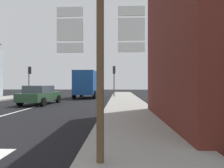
{
  "coord_description": "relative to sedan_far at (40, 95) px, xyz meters",
  "views": [
    {
      "loc": [
        5.82,
        -4.37,
        1.59
      ],
      "look_at": [
        5.17,
        13.65,
        1.6
      ],
      "focal_mm": 30.07,
      "sensor_mm": 36.0,
      "label": 1
    }
  ],
  "objects": [
    {
      "name": "traffic_light_far_right",
      "position": [
        5.6,
        7.72,
        1.99
      ],
      "size": [
        0.3,
        0.49,
        3.72
      ],
      "color": "#47474C",
      "rests_on": "ground"
    },
    {
      "name": "sedan_far",
      "position": [
        0.0,
        0.0,
        0.0
      ],
      "size": [
        2.23,
        4.33,
        1.47
      ],
      "color": "#2D5133",
      "rests_on": "ground"
    },
    {
      "name": "route_sign_post",
      "position": [
        5.81,
        -10.99,
        1.15
      ],
      "size": [
        1.66,
        0.14,
        3.2
      ],
      "color": "brown",
      "rests_on": "ground"
    },
    {
      "name": "delivery_truck",
      "position": [
        2.51,
        6.91,
        0.89
      ],
      "size": [
        2.62,
        5.07,
        3.05
      ],
      "color": "#19478C",
      "rests_on": "ground"
    },
    {
      "name": "lane_centre_stripe",
      "position": [
        0.33,
        -4.1,
        -0.75
      ],
      "size": [
        0.16,
        12.0,
        0.01
      ],
      "primitive_type": "cube",
      "color": "silver",
      "rests_on": "ground"
    },
    {
      "name": "sidewalk_right",
      "position": [
        6.78,
        -2.1,
        -0.69
      ],
      "size": [
        2.96,
        44.0,
        0.14
      ],
      "primitive_type": "cube",
      "color": "gray",
      "rests_on": "ground"
    },
    {
      "name": "traffic_light_far_left",
      "position": [
        -4.94,
        8.38,
        2.02
      ],
      "size": [
        0.3,
        0.49,
        3.75
      ],
      "color": "#47474C",
      "rests_on": "ground"
    },
    {
      "name": "ground_plane",
      "position": [
        0.33,
        -0.1,
        -0.76
      ],
      "size": [
        80.0,
        80.0,
        0.0
      ],
      "primitive_type": "plane",
      "color": "black"
    }
  ]
}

